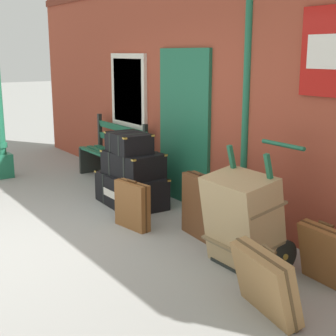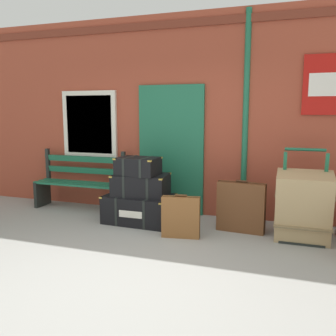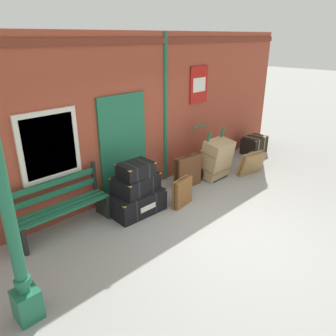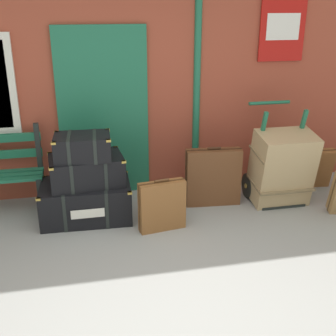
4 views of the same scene
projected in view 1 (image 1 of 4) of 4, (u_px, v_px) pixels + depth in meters
name	position (u px, v px, depth m)	size (l,w,h in m)	color
ground_plane	(18.00, 245.00, 5.35)	(60.00, 60.00, 0.00)	gray
brick_facade	(207.00, 87.00, 6.41)	(10.40, 0.35, 3.20)	#9E422D
platform_bench	(114.00, 154.00, 7.91)	(1.60, 0.43, 1.01)	#1E6647
steamer_trunk_base	(131.00, 190.00, 6.71)	(1.03, 0.69, 0.43)	black
steamer_trunk_middle	(133.00, 164.00, 6.62)	(0.85, 0.61, 0.33)	black
steamer_trunk_top	(129.00, 143.00, 6.55)	(0.63, 0.48, 0.27)	black
porters_trolley	(255.00, 236.00, 4.85)	(0.71, 0.68, 1.18)	black
large_brown_trunk	(243.00, 221.00, 4.71)	(0.70, 0.58, 0.94)	tan
suitcase_brown	(204.00, 208.00, 5.48)	(0.68, 0.23, 0.74)	brown
suitcase_beige	(132.00, 205.00, 5.81)	(0.52, 0.22, 0.60)	brown
suitcase_umber	(323.00, 254.00, 4.40)	(0.46, 0.26, 0.57)	brown
suitcase_oxblood	(265.00, 283.00, 3.86)	(0.71, 0.41, 0.57)	olive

